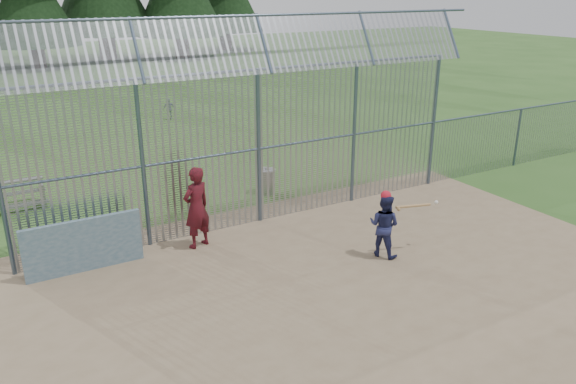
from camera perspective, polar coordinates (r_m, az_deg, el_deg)
ground at (r=12.35m, az=4.68°, el=-8.46°), size 120.00×120.00×0.00m
dirt_infield at (r=11.99m, az=6.04°, el=-9.40°), size 14.00×10.00×0.02m
dugout_wall at (r=13.00m, az=-20.04°, el=-5.11°), size 2.50×0.12×1.20m
batter at (r=13.03m, az=9.73°, el=-3.37°), size 0.84×0.90×1.49m
onlooker at (r=13.36m, az=-9.27°, el=-1.57°), size 0.84×0.69×1.99m
bg_kid_seated at (r=27.26m, az=-11.98°, el=8.27°), size 0.60×0.30×0.99m
batting_gear at (r=12.88m, az=10.71°, el=-0.66°), size 1.51×0.42×0.50m
trash_can at (r=16.95m, az=-2.19°, el=1.12°), size 0.56×0.56×0.82m
backstop_fence at (r=15.12m, az=3.27°, el=6.58°), size 20.09×0.81×5.30m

